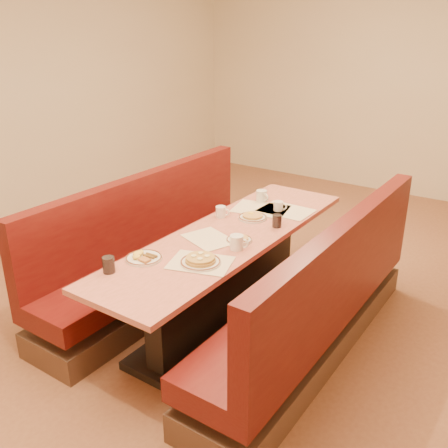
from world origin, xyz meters
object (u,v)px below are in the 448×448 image
Objects in this scene: coffee_mug_c at (279,206)px; coffee_mug_a at (237,242)px; pancake_plate at (201,261)px; coffee_mug_b at (221,212)px; diner_table at (229,278)px; eggs_plate at (143,257)px; soda_tumbler_mid at (277,221)px; soda_tumbler_near at (109,265)px; booth_left at (158,256)px; booth_right at (316,308)px; coffee_mug_d at (262,196)px.

coffee_mug_a is at bearing -102.08° from coffee_mug_c.
pancake_plate is 0.85m from coffee_mug_b.
diner_table is 10.23× the size of eggs_plate.
coffee_mug_a reaches higher than coffee_mug_b.
coffee_mug_b is 1.17× the size of soda_tumbler_mid.
diner_table is at bearing 73.72° from soda_tumbler_near.
pancake_plate is (0.13, -0.52, 0.40)m from diner_table.
booth_left reaches higher than coffee_mug_b.
booth_right is (1.46, 0.00, 0.00)m from booth_left.
coffee_mug_c is (0.30, 1.31, 0.03)m from eggs_plate.
soda_tumbler_mid is at bearing 83.13° from pancake_plate.
coffee_mug_b is (-0.44, 0.44, -0.01)m from coffee_mug_a.
eggs_plate is 2.31× the size of soda_tumbler_near.
coffee_mug_a reaches higher than coffee_mug_d.
soda_tumbler_mid is at bearing 54.33° from diner_table.
booth_right reaches higher than soda_tumbler_mid.
coffee_mug_d is (0.57, 0.75, 0.44)m from booth_left.
soda_tumbler_near is (0.46, -0.94, 0.44)m from booth_left.
coffee_mug_d is at bearing 130.85° from coffee_mug_c.
soda_tumbler_near is (-0.28, -0.94, 0.43)m from diner_table.
eggs_plate is at bearing -123.63° from coffee_mug_c.
eggs_plate is at bearing -155.00° from pancake_plate.
diner_table is 0.55m from coffee_mug_b.
diner_table is 0.82m from eggs_plate.
coffee_mug_c is at bearing 33.51° from coffee_mug_b.
booth_right is at bearing -23.09° from coffee_mug_d.
booth_right is 21.69× the size of coffee_mug_b.
booth_right reaches higher than soda_tumbler_near.
coffee_mug_a is (-0.53, -0.20, 0.44)m from booth_right.
pancake_plate reaches higher than diner_table.
eggs_plate is at bearing -144.41° from booth_right.
coffee_mug_b is at bearing 91.26° from eggs_plate.
booth_left is 22.91× the size of coffee_mug_c.
diner_table is at bearing -125.67° from soda_tumbler_mid.
eggs_plate is at bearing -108.21° from diner_table.
coffee_mug_d is at bearing 102.49° from diner_table.
booth_right is 19.14× the size of coffee_mug_d.
diner_table is at bearing 71.79° from eggs_plate.
coffee_mug_d is (0.06, 1.44, 0.04)m from eggs_plate.
booth_left is at bearing 148.67° from pancake_plate.
coffee_mug_a reaches higher than coffee_mug_c.
soda_tumbler_mid is (0.50, 1.26, -0.00)m from soda_tumbler_near.
pancake_plate is 2.52× the size of soda_tumbler_near.
eggs_plate is (0.51, -0.69, 0.40)m from booth_left.
diner_table is at bearing -117.34° from coffee_mug_c.
booth_left is (-0.73, 0.00, -0.01)m from diner_table.
diner_table is at bearing 180.00° from booth_right.
coffee_mug_b is 0.88× the size of coffee_mug_d.
coffee_mug_d is at bearing 102.90° from pancake_plate.
soda_tumbler_near is (-0.47, -0.74, -0.00)m from coffee_mug_a.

